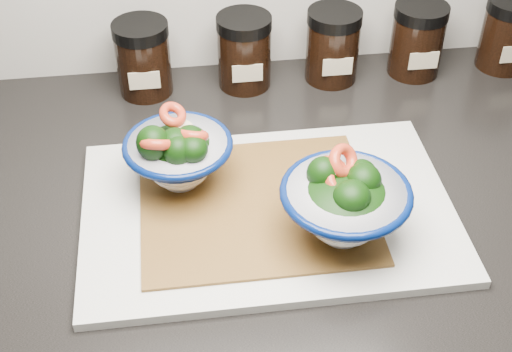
{
  "coord_description": "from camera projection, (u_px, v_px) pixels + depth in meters",
  "views": [
    {
      "loc": [
        -0.26,
        0.77,
        1.5
      ],
      "look_at": [
        -0.17,
        1.4,
        0.96
      ],
      "focal_mm": 50.0,
      "sensor_mm": 36.0,
      "label": 1
    }
  ],
  "objects": [
    {
      "name": "spice_jar_a",
      "position": [
        143.0,
        58.0,
        1.05
      ],
      "size": [
        0.08,
        0.08,
        0.11
      ],
      "color": "black",
      "rests_on": "countertop"
    },
    {
      "name": "spice_jar_c",
      "position": [
        333.0,
        45.0,
        1.07
      ],
      "size": [
        0.08,
        0.08,
        0.11
      ],
      "color": "black",
      "rests_on": "countertop"
    },
    {
      "name": "bamboo_mat",
      "position": [
        256.0,
        205.0,
        0.87
      ],
      "size": [
        0.28,
        0.24,
        0.0
      ],
      "primitive_type": "cube",
      "color": "olive",
      "rests_on": "cutting_board"
    },
    {
      "name": "spice_jar_b",
      "position": [
        244.0,
        51.0,
        1.06
      ],
      "size": [
        0.08,
        0.08,
        0.11
      ],
      "color": "black",
      "rests_on": "countertop"
    },
    {
      "name": "bowl_right",
      "position": [
        345.0,
        203.0,
        0.8
      ],
      "size": [
        0.15,
        0.15,
        0.11
      ],
      "rotation": [
        0.0,
        0.0,
        0.2
      ],
      "color": "white",
      "rests_on": "bamboo_mat"
    },
    {
      "name": "spice_jar_d",
      "position": [
        417.0,
        40.0,
        1.09
      ],
      "size": [
        0.08,
        0.08,
        0.11
      ],
      "color": "black",
      "rests_on": "countertop"
    },
    {
      "name": "cutting_board",
      "position": [
        268.0,
        211.0,
        0.87
      ],
      "size": [
        0.45,
        0.3,
        0.01
      ],
      "primitive_type": "cube",
      "color": "silver",
      "rests_on": "countertop"
    },
    {
      "name": "countertop",
      "position": [
        380.0,
        186.0,
        0.95
      ],
      "size": [
        3.5,
        0.6,
        0.04
      ],
      "primitive_type": "cube",
      "color": "black",
      "rests_on": "cabinet"
    },
    {
      "name": "spice_jar_e",
      "position": [
        508.0,
        33.0,
        1.1
      ],
      "size": [
        0.08,
        0.08,
        0.11
      ],
      "color": "black",
      "rests_on": "countertop"
    },
    {
      "name": "bowl_left",
      "position": [
        178.0,
        154.0,
        0.87
      ],
      "size": [
        0.14,
        0.14,
        0.1
      ],
      "rotation": [
        0.0,
        0.0,
        -0.11
      ],
      "color": "white",
      "rests_on": "bamboo_mat"
    }
  ]
}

